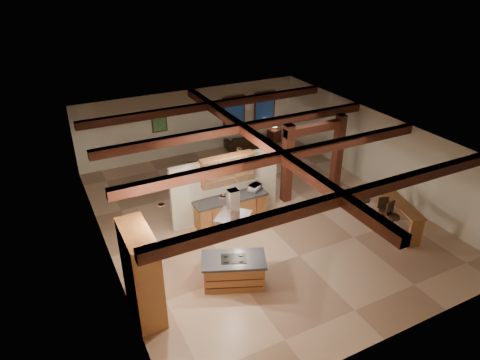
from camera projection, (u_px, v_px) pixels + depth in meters
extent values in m
plane|color=tan|center=(259.00, 216.00, 14.65)|extent=(12.00, 12.00, 0.00)
plane|color=beige|center=(193.00, 122.00, 18.71)|extent=(10.00, 0.00, 10.00)
plane|color=beige|center=(395.00, 292.00, 9.24)|extent=(10.00, 0.00, 10.00)
plane|color=beige|center=(104.00, 215.00, 11.97)|extent=(0.00, 12.00, 12.00)
plane|color=beige|center=(376.00, 150.00, 15.98)|extent=(0.00, 12.00, 12.00)
plane|color=#3C2313|center=(260.00, 137.00, 13.30)|extent=(12.00, 12.00, 0.00)
cube|color=#37130D|center=(342.00, 198.00, 10.21)|extent=(10.00, 0.25, 0.28)
cube|color=#37130D|center=(282.00, 156.00, 12.34)|extent=(10.00, 0.25, 0.28)
cube|color=#37130D|center=(241.00, 128.00, 14.39)|extent=(10.00, 0.25, 0.28)
cube|color=#37130D|center=(210.00, 106.00, 16.52)|extent=(10.00, 0.25, 0.28)
cube|color=#37130D|center=(260.00, 141.00, 13.37)|extent=(0.28, 12.00, 0.28)
cube|color=#37130D|center=(287.00, 164.00, 14.93)|extent=(0.30, 0.30, 2.90)
cube|color=#37130D|center=(338.00, 152.00, 15.82)|extent=(0.30, 0.30, 2.90)
cube|color=#37130D|center=(316.00, 128.00, 14.84)|extent=(2.50, 0.28, 0.28)
cube|color=beige|center=(225.00, 188.00, 14.13)|extent=(3.80, 0.18, 2.20)
cube|color=brown|center=(142.00, 273.00, 10.17)|extent=(0.64, 1.60, 2.40)
cube|color=silver|center=(154.00, 271.00, 10.31)|extent=(0.06, 0.62, 0.95)
cube|color=black|center=(155.00, 264.00, 10.23)|extent=(0.01, 0.50, 0.28)
cube|color=brown|center=(231.00, 210.00, 14.14)|extent=(2.40, 0.60, 0.86)
cube|color=black|center=(231.00, 198.00, 13.92)|extent=(2.50, 0.66, 0.08)
cube|color=brown|center=(228.00, 169.00, 13.64)|extent=(1.80, 0.34, 0.95)
cube|color=silver|center=(230.00, 172.00, 13.50)|extent=(1.74, 0.02, 0.90)
pyramid|color=silver|center=(233.00, 231.00, 10.83)|extent=(1.10, 1.10, 0.45)
cube|color=silver|center=(233.00, 203.00, 10.45)|extent=(0.26, 0.22, 0.73)
cube|color=#37130D|center=(234.00, 114.00, 19.44)|extent=(1.10, 0.05, 1.70)
cube|color=black|center=(234.00, 115.00, 19.42)|extent=(0.95, 0.02, 1.55)
cube|color=#37130D|center=(264.00, 109.00, 20.09)|extent=(1.10, 0.05, 1.70)
cube|color=black|center=(265.00, 110.00, 20.06)|extent=(0.95, 0.02, 1.55)
cube|color=#37130D|center=(159.00, 122.00, 17.95)|extent=(0.65, 0.04, 0.85)
cube|color=#22502E|center=(160.00, 122.00, 17.93)|extent=(0.55, 0.01, 0.75)
cylinder|color=silver|center=(223.00, 197.00, 10.06)|extent=(0.16, 0.16, 0.03)
cylinder|color=silver|center=(239.00, 149.00, 12.52)|extent=(0.16, 0.16, 0.03)
cylinder|color=silver|center=(161.00, 205.00, 9.74)|extent=(0.16, 0.16, 0.03)
cube|color=brown|center=(234.00, 272.00, 11.45)|extent=(1.77, 1.35, 0.76)
cube|color=black|center=(234.00, 260.00, 11.26)|extent=(1.91, 1.49, 0.07)
cube|color=black|center=(234.00, 259.00, 11.24)|extent=(0.78, 0.67, 0.02)
imported|color=#421910|center=(211.00, 185.00, 15.98)|extent=(1.67, 1.01, 0.57)
imported|color=black|center=(246.00, 141.00, 19.80)|extent=(2.01, 1.01, 0.56)
imported|color=#ACACB1|center=(255.00, 188.00, 14.20)|extent=(0.51, 0.43, 0.24)
cube|color=brown|center=(403.00, 205.00, 13.38)|extent=(0.97, 1.99, 0.06)
cube|color=brown|center=(415.00, 234.00, 12.86)|extent=(0.44, 0.21, 0.96)
cube|color=brown|center=(386.00, 205.00, 14.37)|extent=(0.44, 0.21, 0.96)
cube|color=#37130D|center=(274.00, 136.00, 20.36)|extent=(0.57, 0.57, 0.61)
cylinder|color=black|center=(274.00, 128.00, 20.18)|extent=(0.06, 0.06, 0.15)
cone|color=#FCCB97|center=(274.00, 125.00, 20.11)|extent=(0.27, 0.27, 0.17)
cylinder|color=black|center=(384.00, 211.00, 13.55)|extent=(0.36, 0.36, 0.07)
cube|color=black|center=(383.00, 202.00, 13.59)|extent=(0.33, 0.15, 0.40)
cylinder|color=black|center=(383.00, 221.00, 13.71)|extent=(0.06, 0.06, 0.70)
cylinder|color=black|center=(381.00, 229.00, 13.87)|extent=(0.40, 0.40, 0.03)
cylinder|color=black|center=(394.00, 217.00, 13.18)|extent=(0.38, 0.38, 0.07)
cube|color=black|center=(390.00, 208.00, 13.20)|extent=(0.36, 0.09, 0.42)
cylinder|color=black|center=(392.00, 227.00, 13.36)|extent=(0.06, 0.06, 0.74)
cylinder|color=black|center=(390.00, 237.00, 13.52)|extent=(0.42, 0.42, 0.03)
cylinder|color=black|center=(365.00, 200.00, 14.22)|extent=(0.35, 0.35, 0.07)
cube|color=black|center=(362.00, 192.00, 14.22)|extent=(0.33, 0.12, 0.39)
cylinder|color=black|center=(363.00, 209.00, 14.38)|extent=(0.06, 0.06, 0.68)
cylinder|color=black|center=(362.00, 217.00, 14.53)|extent=(0.39, 0.39, 0.03)
cube|color=#37130D|center=(194.00, 192.00, 15.28)|extent=(0.50, 0.50, 0.06)
cube|color=#37130D|center=(193.00, 181.00, 15.29)|extent=(0.38, 0.18, 0.69)
cylinder|color=#37130D|center=(190.00, 200.00, 15.23)|extent=(0.05, 0.05, 0.39)
cylinder|color=#37130D|center=(199.00, 199.00, 15.26)|extent=(0.05, 0.05, 0.39)
cylinder|color=#37130D|center=(190.00, 195.00, 15.50)|extent=(0.05, 0.05, 0.39)
cylinder|color=#37130D|center=(198.00, 195.00, 15.54)|extent=(0.05, 0.05, 0.39)
cube|color=#37130D|center=(193.00, 176.00, 16.41)|extent=(0.50, 0.50, 0.06)
cube|color=#37130D|center=(193.00, 170.00, 16.08)|extent=(0.38, 0.18, 0.69)
cylinder|color=#37130D|center=(197.00, 179.00, 16.67)|extent=(0.05, 0.05, 0.39)
cylinder|color=#37130D|center=(189.00, 179.00, 16.64)|extent=(0.05, 0.05, 0.39)
cylinder|color=#37130D|center=(197.00, 182.00, 16.39)|extent=(0.05, 0.05, 0.39)
cylinder|color=#37130D|center=(189.00, 183.00, 16.36)|extent=(0.05, 0.05, 0.39)
cube|color=#37130D|center=(230.00, 190.00, 15.42)|extent=(0.50, 0.50, 0.06)
cube|color=#37130D|center=(229.00, 179.00, 15.43)|extent=(0.38, 0.18, 0.69)
cylinder|color=#37130D|center=(226.00, 197.00, 15.37)|extent=(0.05, 0.05, 0.39)
cylinder|color=#37130D|center=(235.00, 197.00, 15.40)|extent=(0.05, 0.05, 0.39)
cylinder|color=#37130D|center=(225.00, 193.00, 15.64)|extent=(0.05, 0.05, 0.39)
cylinder|color=#37130D|center=(234.00, 193.00, 15.68)|extent=(0.05, 0.05, 0.39)
cube|color=#37130D|center=(226.00, 174.00, 16.55)|extent=(0.50, 0.50, 0.06)
cube|color=#37130D|center=(227.00, 168.00, 16.22)|extent=(0.38, 0.18, 0.69)
cylinder|color=#37130D|center=(230.00, 177.00, 16.81)|extent=(0.05, 0.05, 0.39)
cylinder|color=#37130D|center=(222.00, 177.00, 16.78)|extent=(0.05, 0.05, 0.39)
cylinder|color=#37130D|center=(231.00, 180.00, 16.54)|extent=(0.05, 0.05, 0.39)
cylinder|color=#37130D|center=(223.00, 181.00, 16.50)|extent=(0.05, 0.05, 0.39)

